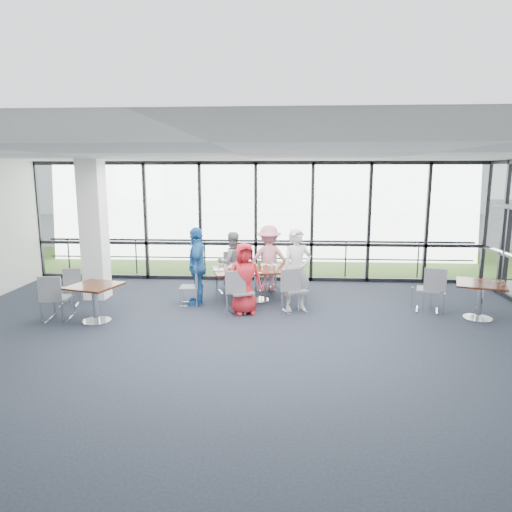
# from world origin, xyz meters

# --- Properties ---
(floor) EXTENTS (12.00, 10.00, 0.02)m
(floor) POSITION_xyz_m (0.00, 0.00, -0.01)
(floor) COLOR #1E212F
(floor) RESTS_ON ground
(ceiling) EXTENTS (12.00, 10.00, 0.04)m
(ceiling) POSITION_xyz_m (0.00, 0.00, 3.20)
(ceiling) COLOR white
(ceiling) RESTS_ON ground
(wall_front) EXTENTS (12.00, 0.10, 3.20)m
(wall_front) POSITION_xyz_m (0.00, -5.00, 1.60)
(wall_front) COLOR silver
(wall_front) RESTS_ON ground
(curtain_wall_back) EXTENTS (12.00, 0.10, 3.20)m
(curtain_wall_back) POSITION_xyz_m (0.00, 5.00, 1.60)
(curtain_wall_back) COLOR white
(curtain_wall_back) RESTS_ON ground
(exit_door) EXTENTS (0.12, 1.60, 2.10)m
(exit_door) POSITION_xyz_m (6.00, 3.75, 1.05)
(exit_door) COLOR black
(exit_door) RESTS_ON ground
(structural_column) EXTENTS (0.50, 0.50, 3.20)m
(structural_column) POSITION_xyz_m (-3.60, 3.00, 1.60)
(structural_column) COLOR white
(structural_column) RESTS_ON ground
(apron) EXTENTS (80.00, 70.00, 0.02)m
(apron) POSITION_xyz_m (0.00, 10.00, -0.02)
(apron) COLOR slate
(apron) RESTS_ON ground
(grass_strip) EXTENTS (80.00, 5.00, 0.01)m
(grass_strip) POSITION_xyz_m (0.00, 8.00, 0.01)
(grass_strip) COLOR #3A5A22
(grass_strip) RESTS_ON ground
(hangar_main) EXTENTS (24.00, 10.00, 6.00)m
(hangar_main) POSITION_xyz_m (4.00, 32.00, 3.00)
(hangar_main) COLOR silver
(hangar_main) RESTS_ON ground
(hangar_aux) EXTENTS (10.00, 6.00, 4.00)m
(hangar_aux) POSITION_xyz_m (-18.00, 28.00, 2.00)
(hangar_aux) COLOR silver
(hangar_aux) RESTS_ON ground
(guard_rail) EXTENTS (12.00, 0.06, 0.06)m
(guard_rail) POSITION_xyz_m (0.00, 5.60, 0.50)
(guard_rail) COLOR #2D2D33
(guard_rail) RESTS_ON ground
(main_table) EXTENTS (2.17, 1.56, 0.75)m
(main_table) POSITION_xyz_m (0.15, 2.96, 0.63)
(main_table) COLOR #3E1810
(main_table) RESTS_ON ground
(side_table_left) EXTENTS (1.05, 1.05, 0.75)m
(side_table_left) POSITION_xyz_m (-2.92, 1.26, 0.63)
(side_table_left) COLOR #3E1810
(side_table_left) RESTS_ON ground
(side_table_right) EXTENTS (1.14, 1.14, 0.75)m
(side_table_right) POSITION_xyz_m (4.67, 1.89, 0.64)
(side_table_right) COLOR #3E1810
(side_table_right) RESTS_ON ground
(diner_near_left) EXTENTS (0.84, 0.68, 1.49)m
(diner_near_left) POSITION_xyz_m (-0.05, 1.99, 0.75)
(diner_near_left) COLOR red
(diner_near_left) RESTS_ON ground
(diner_near_right) EXTENTS (0.76, 0.67, 1.75)m
(diner_near_right) POSITION_xyz_m (1.04, 2.29, 0.88)
(diner_near_right) COLOR silver
(diner_near_right) RESTS_ON ground
(diner_far_left) EXTENTS (0.84, 0.69, 1.49)m
(diner_far_left) POSITION_xyz_m (-0.51, 3.70, 0.75)
(diner_far_left) COLOR gray
(diner_far_left) RESTS_ON ground
(diner_far_right) EXTENTS (1.11, 0.67, 1.63)m
(diner_far_right) POSITION_xyz_m (0.39, 3.88, 0.82)
(diner_far_right) COLOR pink
(diner_far_right) RESTS_ON ground
(diner_end) EXTENTS (0.62, 1.05, 1.74)m
(diner_end) POSITION_xyz_m (-1.15, 2.60, 0.87)
(diner_end) COLOR #2463A8
(diner_end) RESTS_ON ground
(chair_main_nl) EXTENTS (0.61, 0.61, 0.93)m
(chair_main_nl) POSITION_xyz_m (-0.12, 1.94, 0.47)
(chair_main_nl) COLOR gray
(chair_main_nl) RESTS_ON ground
(chair_main_nr) EXTENTS (0.60, 0.60, 0.94)m
(chair_main_nr) POSITION_xyz_m (0.99, 2.18, 0.47)
(chair_main_nr) COLOR gray
(chair_main_nr) RESTS_ON ground
(chair_main_fl) EXTENTS (0.59, 0.59, 0.96)m
(chair_main_fl) POSITION_xyz_m (-0.58, 3.68, 0.48)
(chair_main_fl) COLOR gray
(chair_main_fl) RESTS_ON ground
(chair_main_fr) EXTENTS (0.57, 0.57, 0.90)m
(chair_main_fr) POSITION_xyz_m (0.31, 3.98, 0.45)
(chair_main_fr) COLOR gray
(chair_main_fr) RESTS_ON ground
(chair_main_end) EXTENTS (0.42, 0.42, 0.81)m
(chair_main_end) POSITION_xyz_m (-1.32, 2.52, 0.41)
(chair_main_end) COLOR gray
(chair_main_end) RESTS_ON ground
(chair_spare_la) EXTENTS (0.52, 0.52, 0.92)m
(chair_spare_la) POSITION_xyz_m (-3.70, 1.29, 0.46)
(chair_spare_la) COLOR gray
(chair_spare_la) RESTS_ON ground
(chair_spare_lb) EXTENTS (0.47, 0.47, 0.80)m
(chair_spare_lb) POSITION_xyz_m (-3.97, 2.25, 0.40)
(chair_spare_lb) COLOR gray
(chair_spare_lb) RESTS_ON ground
(chair_spare_r) EXTENTS (0.58, 0.58, 0.94)m
(chair_spare_r) POSITION_xyz_m (3.81, 2.38, 0.47)
(chair_spare_r) COLOR gray
(chair_spare_r) RESTS_ON ground
(plate_nl) EXTENTS (0.26, 0.26, 0.01)m
(plate_nl) POSITION_xyz_m (-0.30, 2.50, 0.76)
(plate_nl) COLOR white
(plate_nl) RESTS_ON main_table
(plate_nr) EXTENTS (0.24, 0.24, 0.01)m
(plate_nr) POSITION_xyz_m (0.84, 2.81, 0.76)
(plate_nr) COLOR white
(plate_nr) RESTS_ON main_table
(plate_fl) EXTENTS (0.24, 0.24, 0.01)m
(plate_fl) POSITION_xyz_m (-0.44, 3.11, 0.76)
(plate_fl) COLOR white
(plate_fl) RESTS_ON main_table
(plate_fr) EXTENTS (0.24, 0.24, 0.01)m
(plate_fr) POSITION_xyz_m (0.50, 3.38, 0.76)
(plate_fr) COLOR white
(plate_fr) RESTS_ON main_table
(plate_end) EXTENTS (0.26, 0.26, 0.01)m
(plate_end) POSITION_xyz_m (-0.70, 2.76, 0.76)
(plate_end) COLOR white
(plate_end) RESTS_ON main_table
(tumbler_a) EXTENTS (0.07, 0.07, 0.13)m
(tumbler_a) POSITION_xyz_m (-0.07, 2.61, 0.82)
(tumbler_a) COLOR white
(tumbler_a) RESTS_ON main_table
(tumbler_b) EXTENTS (0.07, 0.07, 0.14)m
(tumbler_b) POSITION_xyz_m (0.49, 2.86, 0.82)
(tumbler_b) COLOR white
(tumbler_b) RESTS_ON main_table
(tumbler_c) EXTENTS (0.06, 0.06, 0.13)m
(tumbler_c) POSITION_xyz_m (0.07, 3.22, 0.81)
(tumbler_c) COLOR white
(tumbler_c) RESTS_ON main_table
(tumbler_d) EXTENTS (0.07, 0.07, 0.15)m
(tumbler_d) POSITION_xyz_m (-0.52, 2.67, 0.82)
(tumbler_d) COLOR white
(tumbler_d) RESTS_ON main_table
(menu_a) EXTENTS (0.38, 0.38, 0.00)m
(menu_a) POSITION_xyz_m (0.10, 2.50, 0.75)
(menu_a) COLOR white
(menu_a) RESTS_ON main_table
(menu_b) EXTENTS (0.32, 0.26, 0.00)m
(menu_b) POSITION_xyz_m (1.04, 2.84, 0.75)
(menu_b) COLOR white
(menu_b) RESTS_ON main_table
(menu_c) EXTENTS (0.33, 0.36, 0.00)m
(menu_c) POSITION_xyz_m (0.23, 3.43, 0.75)
(menu_c) COLOR white
(menu_c) RESTS_ON main_table
(condiment_caddy) EXTENTS (0.10, 0.07, 0.04)m
(condiment_caddy) POSITION_xyz_m (0.19, 3.02, 0.77)
(condiment_caddy) COLOR black
(condiment_caddy) RESTS_ON main_table
(ketchup_bottle) EXTENTS (0.06, 0.06, 0.18)m
(ketchup_bottle) POSITION_xyz_m (0.21, 3.00, 0.84)
(ketchup_bottle) COLOR #A11F0E
(ketchup_bottle) RESTS_ON main_table
(green_bottle) EXTENTS (0.05, 0.05, 0.20)m
(green_bottle) POSITION_xyz_m (0.19, 2.98, 0.85)
(green_bottle) COLOR #277537
(green_bottle) RESTS_ON main_table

